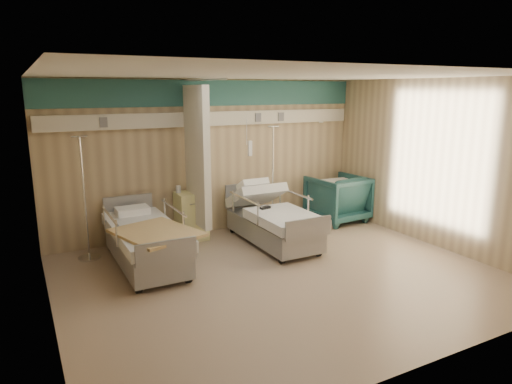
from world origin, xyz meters
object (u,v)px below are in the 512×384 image
visitor_armchair (337,198)px  iv_stand_left (88,234)px  bedside_cabinet (191,216)px  iv_stand_right (272,206)px  bed_left (146,246)px  bed_right (273,226)px

visitor_armchair → iv_stand_left: bearing=-5.4°
bedside_cabinet → iv_stand_right: size_ratio=0.44×
bed_left → visitor_armchair: 4.10m
bed_right → iv_stand_left: iv_stand_left is taller
bedside_cabinet → iv_stand_left: iv_stand_left is taller
bed_right → visitor_armchair: (1.85, 0.60, 0.15)m
bed_left → visitor_armchair: (4.05, 0.60, 0.15)m
bedside_cabinet → iv_stand_left: bearing=-174.6°
bed_right → iv_stand_right: (0.50, 0.88, 0.09)m
bed_right → bedside_cabinet: 1.46m
iv_stand_right → bed_left: bearing=-161.9°
visitor_armchair → iv_stand_left: (-4.78, 0.13, -0.07)m
iv_stand_right → iv_stand_left: size_ratio=1.01×
visitor_armchair → iv_stand_right: size_ratio=0.53×
bed_right → bed_left: same height
bed_right → bedside_cabinet: size_ratio=2.54×
visitor_armchair → iv_stand_left: 4.78m
bed_left → bedside_cabinet: bearing=40.6°
visitor_armchair → iv_stand_right: bearing=-15.5°
bedside_cabinet → visitor_armchair: 3.02m
bed_right → bed_left: size_ratio=1.00×
visitor_armchair → iv_stand_left: size_ratio=0.53×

